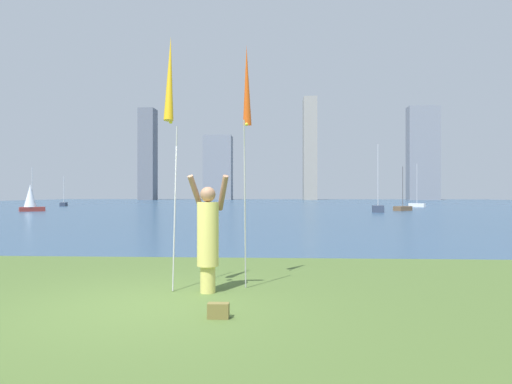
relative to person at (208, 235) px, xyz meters
name	(u,v)px	position (x,y,z in m)	size (l,w,h in m)	color
ground	(264,207)	(-0.83, 50.06, -1.04)	(120.00, 138.00, 0.12)	#4C662D
person	(208,235)	(0.00, 0.00, 0.00)	(0.73, 0.54, 1.99)	#D8CC66
kite_flag_left	(170,84)	(-0.61, -0.16, 2.50)	(0.16, 0.69, 4.29)	#B2B2B7
kite_flag_right	(247,91)	(0.61, 0.63, 2.56)	(0.16, 0.83, 4.34)	#B2B2B7
bag	(218,311)	(0.39, -1.52, -0.87)	(0.29, 0.14, 0.20)	olive
sailboat_0	(64,204)	(-27.02, 49.15, -0.70)	(1.25, 2.15, 3.94)	#333D51
sailboat_1	(31,199)	(-21.87, 32.54, 0.16)	(2.30, 2.04, 4.10)	maroon
sailboat_3	(378,208)	(9.91, 32.14, -0.62)	(1.28, 1.97, 6.01)	#333D51
sailboat_4	(417,204)	(18.20, 48.19, -0.66)	(1.80, 1.74, 5.32)	white
sailboat_5	(403,208)	(13.10, 35.92, -0.72)	(1.97, 1.84, 4.27)	brown
skyline_tower_0	(148,154)	(-32.39, 104.05, 10.66)	(3.92, 4.52, 23.27)	slate
skyline_tower_1	(218,168)	(-15.06, 109.60, 7.50)	(7.43, 5.10, 16.95)	gray
skyline_tower_2	(310,149)	(9.11, 107.61, 12.15)	(3.38, 6.51, 26.25)	gray
skyline_tower_3	(423,153)	(37.19, 105.38, 10.70)	(7.60, 3.51, 23.36)	gray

